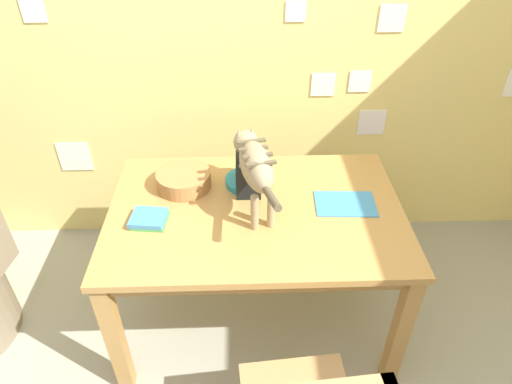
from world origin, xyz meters
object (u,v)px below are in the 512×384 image
(magazine, at_px, (345,204))
(book_stack, at_px, (149,219))
(saucer_bowl, at_px, (247,181))
(wicker_basket, at_px, (184,179))
(coffee_mug, at_px, (247,172))
(dining_table, at_px, (256,223))
(toaster, at_px, (248,174))
(cat, at_px, (255,164))

(magazine, height_order, book_stack, book_stack)
(saucer_bowl, bearing_deg, wicker_basket, -177.32)
(book_stack, bearing_deg, coffee_mug, 32.50)
(dining_table, bearing_deg, toaster, 100.92)
(cat, distance_m, saucer_bowl, 0.29)
(saucer_bowl, bearing_deg, coffee_mug, 0.00)
(saucer_bowl, xyz_separation_m, wicker_basket, (-0.31, -0.01, 0.03))
(coffee_mug, relative_size, book_stack, 0.76)
(coffee_mug, distance_m, toaster, 0.04)
(saucer_bowl, relative_size, wicker_basket, 0.80)
(magazine, bearing_deg, cat, -177.56)
(wicker_basket, bearing_deg, book_stack, -116.13)
(magazine, bearing_deg, saucer_bowl, 161.15)
(cat, xyz_separation_m, coffee_mug, (-0.03, 0.18, -0.17))
(saucer_bowl, height_order, book_stack, book_stack)
(dining_table, height_order, magazine, magazine)
(cat, relative_size, toaster, 3.17)
(dining_table, distance_m, toaster, 0.24)
(saucer_bowl, height_order, coffee_mug, coffee_mug)
(dining_table, distance_m, book_stack, 0.51)
(magazine, distance_m, wicker_basket, 0.80)
(book_stack, relative_size, toaster, 0.87)
(wicker_basket, xyz_separation_m, toaster, (0.32, -0.02, 0.04))
(dining_table, bearing_deg, book_stack, -170.83)
(dining_table, bearing_deg, coffee_mug, 100.40)
(coffee_mug, bearing_deg, magazine, -21.83)
(cat, height_order, wicker_basket, cat)
(book_stack, height_order, wicker_basket, wicker_basket)
(cat, distance_m, toaster, 0.21)
(dining_table, distance_m, saucer_bowl, 0.24)
(book_stack, xyz_separation_m, wicker_basket, (0.13, 0.27, 0.03))
(wicker_basket, bearing_deg, dining_table, -28.57)
(dining_table, relative_size, toaster, 6.98)
(saucer_bowl, height_order, wicker_basket, wicker_basket)
(book_stack, distance_m, wicker_basket, 0.30)
(dining_table, xyz_separation_m, toaster, (-0.03, 0.17, 0.17))
(dining_table, distance_m, wicker_basket, 0.43)
(book_stack, distance_m, toaster, 0.52)
(saucer_bowl, distance_m, coffee_mug, 0.06)
(coffee_mug, distance_m, wicker_basket, 0.32)
(cat, xyz_separation_m, wicker_basket, (-0.35, 0.17, -0.19))
(magazine, relative_size, toaster, 1.44)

